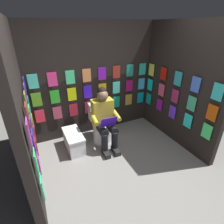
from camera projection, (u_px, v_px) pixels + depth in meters
ground_plane at (145, 195)px, 2.53m from camera, size 30.00×30.00×0.00m
display_wall_back at (94, 81)px, 3.67m from camera, size 2.75×0.14×2.30m
display_wall_left at (180, 86)px, 3.36m from camera, size 0.14×1.98×2.30m
display_wall_right at (22, 114)px, 2.30m from camera, size 0.14×1.98×2.30m
toilet at (101, 125)px, 3.65m from camera, size 0.41×0.56×0.77m
person_reading at (105, 119)px, 3.34m from camera, size 0.54×0.70×1.19m
comic_longbox_near at (74, 141)px, 3.40m from camera, size 0.31×0.64×0.36m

